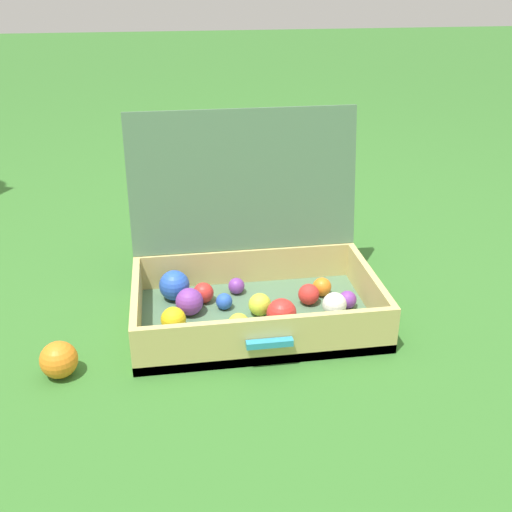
% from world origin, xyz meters
% --- Properties ---
extents(ground_plane, '(16.00, 16.00, 0.00)m').
position_xyz_m(ground_plane, '(0.00, 0.00, 0.00)').
color(ground_plane, '#336B28').
extents(open_suitcase, '(0.64, 0.48, 0.52)m').
position_xyz_m(open_suitcase, '(0.08, 0.12, 0.11)').
color(open_suitcase, '#4C7051').
rests_on(open_suitcase, ground).
extents(stray_ball_on_grass, '(0.09, 0.09, 0.09)m').
position_xyz_m(stray_ball_on_grass, '(-0.39, -0.10, 0.04)').
color(stray_ball_on_grass, orange).
rests_on(stray_ball_on_grass, ground).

